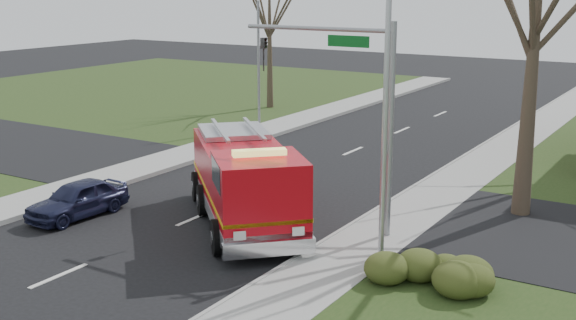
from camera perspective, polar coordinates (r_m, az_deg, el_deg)
The scene contains 10 objects.
ground at distance 25.17m, azimuth -7.30°, elevation -4.57°, with size 120.00×120.00×0.00m, color black.
sidewalk_right at distance 21.97m, azimuth 5.48°, elevation -7.08°, with size 2.40×80.00×0.15m, color gray.
sidewalk_left at distance 29.31m, azimuth -16.79°, elevation -2.26°, with size 2.40×80.00×0.15m, color gray.
hedge_corner at distance 19.91m, azimuth 11.51°, elevation -8.00°, with size 2.80×2.00×0.90m, color #323E16.
bare_tree_left at distance 46.04m, azimuth -1.47°, elevation 10.89°, with size 4.50×4.50×9.00m.
traffic_signal_mast at distance 22.55m, azimuth 5.19°, elevation 5.65°, with size 5.29×0.18×6.80m.
streetlight_pole at distance 19.97m, azimuth 7.55°, elevation 4.08°, with size 1.48×0.16×8.40m.
utility_pole_far at distance 39.46m, azimuth -2.34°, elevation 7.39°, with size 0.14×0.14×7.00m, color gray.
fire_engine at distance 23.95m, azimuth -3.35°, elevation -1.89°, with size 7.34×7.36×3.13m.
parked_car_maroon at distance 25.97m, azimuth -16.30°, elevation -2.97°, with size 1.51×3.75×1.28m, color #1A1E3A.
Camera 1 is at (15.19, -18.47, 7.87)m, focal length 45.00 mm.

